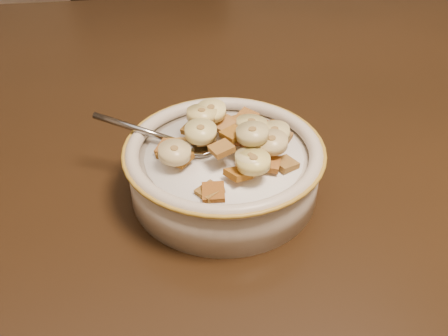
{
  "coord_description": "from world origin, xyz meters",
  "views": [
    {
      "loc": [
        0.02,
        -0.57,
        1.09
      ],
      "look_at": [
        0.09,
        -0.18,
        0.78
      ],
      "focal_mm": 40.0,
      "sensor_mm": 36.0,
      "label": 1
    }
  ],
  "objects": [
    {
      "name": "cereal_square_7",
      "position": [
        0.14,
        -0.14,
        0.8
      ],
      "size": [
        0.03,
        0.03,
        0.01
      ],
      "primitive_type": "cube",
      "rotation": [
        -0.02,
        0.16,
        0.65
      ],
      "color": "brown",
      "rests_on": "milk"
    },
    {
      "name": "cereal_square_12",
      "position": [
        0.14,
        -0.21,
        0.8
      ],
      "size": [
        0.03,
        0.03,
        0.01
      ],
      "primitive_type": "cube",
      "rotation": [
        0.11,
        0.02,
        2.04
      ],
      "color": "olive",
      "rests_on": "milk"
    },
    {
      "name": "milk",
      "position": [
        0.09,
        -0.18,
        0.8
      ],
      "size": [
        0.16,
        0.16,
        0.0
      ],
      "primitive_type": "cylinder",
      "color": "white",
      "rests_on": "cereal_bowl"
    },
    {
      "name": "cereal_square_22",
      "position": [
        0.03,
        -0.17,
        0.8
      ],
      "size": [
        0.03,
        0.03,
        0.01
      ],
      "primitive_type": "cube",
      "rotation": [
        -0.15,
        0.13,
        2.55
      ],
      "color": "#945B20",
      "rests_on": "milk"
    },
    {
      "name": "cereal_square_26",
      "position": [
        0.03,
        -0.17,
        0.8
      ],
      "size": [
        0.03,
        0.03,
        0.01
      ],
      "primitive_type": "cube",
      "rotation": [
        -0.21,
        0.06,
        2.54
      ],
      "color": "brown",
      "rests_on": "milk"
    },
    {
      "name": "cereal_square_19",
      "position": [
        0.08,
        -0.19,
        0.82
      ],
      "size": [
        0.03,
        0.03,
        0.01
      ],
      "primitive_type": "cube",
      "rotation": [
        -0.1,
        -0.15,
        0.35
      ],
      "color": "olive",
      "rests_on": "milk"
    },
    {
      "name": "cereal_square_15",
      "position": [
        0.06,
        -0.23,
        0.8
      ],
      "size": [
        0.03,
        0.03,
        0.01
      ],
      "primitive_type": "cube",
      "rotation": [
        -0.1,
        0.11,
        2.14
      ],
      "color": "olive",
      "rests_on": "milk"
    },
    {
      "name": "banana_slice_7",
      "position": [
        0.14,
        -0.18,
        0.82
      ],
      "size": [
        0.04,
        0.04,
        0.02
      ],
      "primitive_type": "cylinder",
      "rotation": [
        -0.09,
        0.13,
        2.78
      ],
      "color": "#DECC89",
      "rests_on": "milk"
    },
    {
      "name": "banana_slice_0",
      "position": [
        0.11,
        -0.21,
        0.82
      ],
      "size": [
        0.04,
        0.04,
        0.01
      ],
      "primitive_type": "cylinder",
      "rotation": [
        0.11,
        0.03,
        2.54
      ],
      "color": "#F6E78C",
      "rests_on": "milk"
    },
    {
      "name": "table",
      "position": [
        0.0,
        0.0,
        0.73
      ],
      "size": [
        1.42,
        0.93,
        0.04
      ],
      "primitive_type": "cube",
      "rotation": [
        0.0,
        0.0,
        -0.02
      ],
      "color": "black",
      "rests_on": "floor"
    },
    {
      "name": "cereal_square_4",
      "position": [
        0.03,
        -0.18,
        0.81
      ],
      "size": [
        0.03,
        0.03,
        0.01
      ],
      "primitive_type": "cube",
      "rotation": [
        0.21,
        0.16,
        1.06
      ],
      "color": "brown",
      "rests_on": "milk"
    },
    {
      "name": "cereal_square_9",
      "position": [
        0.11,
        -0.14,
        0.81
      ],
      "size": [
        0.02,
        0.02,
        0.01
      ],
      "primitive_type": "cube",
      "rotation": [
        -0.01,
        -0.01,
        0.27
      ],
      "color": "brown",
      "rests_on": "milk"
    },
    {
      "name": "banana_slice_6",
      "position": [
        0.12,
        -0.16,
        0.82
      ],
      "size": [
        0.04,
        0.04,
        0.01
      ],
      "primitive_type": "cylinder",
      "rotation": [
        0.13,
        0.03,
        2.26
      ],
      "color": "#F3DA7E",
      "rests_on": "milk"
    },
    {
      "name": "cereal_square_25",
      "position": [
        0.11,
        -0.16,
        0.81
      ],
      "size": [
        0.03,
        0.03,
        0.01
      ],
      "primitive_type": "cube",
      "rotation": [
        0.03,
        -0.1,
        1.02
      ],
      "color": "brown",
      "rests_on": "milk"
    },
    {
      "name": "banana_slice_1",
      "position": [
        0.11,
        -0.22,
        0.82
      ],
      "size": [
        0.04,
        0.04,
        0.01
      ],
      "primitive_type": "cylinder",
      "rotation": [
        -0.06,
        -0.03,
        0.54
      ],
      "color": "#D7C76E",
      "rests_on": "milk"
    },
    {
      "name": "cereal_square_27",
      "position": [
        0.12,
        -0.12,
        0.8
      ],
      "size": [
        0.03,
        0.03,
        0.01
      ],
      "primitive_type": "cube",
      "rotation": [
        0.13,
        -0.15,
        0.81
      ],
      "color": "brown",
      "rests_on": "milk"
    },
    {
      "name": "cereal_square_24",
      "position": [
        0.11,
        -0.21,
        0.81
      ],
      "size": [
        0.03,
        0.03,
        0.01
      ],
      "primitive_type": "cube",
      "rotation": [
        -0.14,
        -0.15,
        2.15
      ],
      "color": "#9D6829",
      "rests_on": "milk"
    },
    {
      "name": "cereal_square_23",
      "position": [
        0.07,
        -0.24,
        0.8
      ],
      "size": [
        0.02,
        0.02,
        0.01
      ],
      "primitive_type": "cube",
      "rotation": [
        -0.23,
        0.04,
        3.03
      ],
      "color": "brown",
      "rests_on": "milk"
    },
    {
      "name": "spoon",
      "position": [
        0.06,
        -0.16,
        0.8
      ],
      "size": [
        0.06,
        0.05,
        0.01
      ],
      "primitive_type": "ellipsoid",
      "rotation": [
        0.0,
        0.0,
        4.28
      ],
      "color": "gray",
      "rests_on": "cereal_bowl"
    },
    {
      "name": "cereal_square_2",
      "position": [
        0.09,
        -0.15,
        0.81
      ],
      "size": [
        0.03,
        0.03,
        0.01
      ],
      "primitive_type": "cube",
      "rotation": [
        -0.12,
        -0.03,
        2.26
      ],
      "color": "brown",
      "rests_on": "milk"
    },
    {
      "name": "cereal_square_5",
      "position": [
        0.12,
        -0.21,
        0.81
      ],
      "size": [
        0.03,
        0.03,
        0.01
      ],
      "primitive_type": "cube",
      "rotation": [
        -0.04,
        -0.06,
        2.77
      ],
      "color": "brown",
      "rests_on": "milk"
    },
    {
      "name": "cereal_square_1",
      "position": [
        0.07,
        -0.17,
        0.82
      ],
      "size": [
        0.03,
        0.03,
        0.01
      ],
      "primitive_type": "cube",
      "rotation": [
        0.17,
        0.11,
        2.79
      ],
      "color": "#9D6630",
      "rests_on": "milk"
    },
    {
      "name": "cereal_square_8",
      "position": [
        0.07,
        -0.17,
        0.81
      ],
      "size": [
        0.03,
        0.03,
        0.01
      ],
      "primitive_type": "cube",
      "rotation": [
        0.19,
        -0.15,
        1.85
      ],
      "color": "olive",
      "rests_on": "milk"
    },
    {
      "name": "cereal_square_3",
      "position": [
        0.06,
        -0.14,
        0.81
      ],
      "size": [
        0.03,
        0.03,
        0.01
      ],
      "primitive_type": "cube",
      "rotation": [
        -0.13,
        0.08,
        2.44
      ],
      "color": "brown",
      "rests_on": "milk"
    },
    {
      "name": "cereal_square_28",
      "position": [
        0.09,
        -0.13,
        0.81
      ],
      "size": [
        0.03,
        0.03,
        0.01
      ],
      "primitive_type": "cube",
      "rotation": [
        0.14,
        -0.08,
        0.79
      ],
      "color": "brown",
      "rests_on": "milk"
    },
    {
      "name": "cereal_square_18",
      "position": [
        0.13,
        -0.14,
        0.8
      ],
      "size": [
        0.03,
        0.03,
        0.01
      ],
      "primitive_type": "cube",
      "rotation": [
        0.14,
        0.1,
        0.68
      ],
      "color": "brown",
      "rests_on": "milk"
    },
    {
      "name": "cereal_square_13",
      "position": [
        0.15,
        -0.16,
        0.8
      ],
      "size": [
        0.03,
        0.03,
        0.01
      ],
      "primitive_type": "cube",
      "rotation": [
        -0.1,
        -0.09,
        2.52
      ],
      "color": "brown",
      "rests_on": "milk"
    },
    {
      "name": "banana_slice_8",
      "position": [
        0.08,
        -0.14,
        0.82
      ],
      "size": [
        0.03,
        0.03,
        0.02
      ],
      "primitive_type": "cylinder",
      "rotation": [
        0.12,
        -0.09,
        0.07
      ],
      "color": "#FFEE9F",
      "rests_on": "milk"
    },
    {
      "name": "banana_slice_4",
      "position": [
        0.13,
        -0.19,
        0.82
      ],
      "size": [
        0.03,
        0.03,
        0.01
      ],
      "primitive_type": "cylinder",
      "rotation": [
        0.04,
        -0.1,
        0.03
      ],
      "color": "#D4C07F",
      "rests_on": "milk"
    },
    {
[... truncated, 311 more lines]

